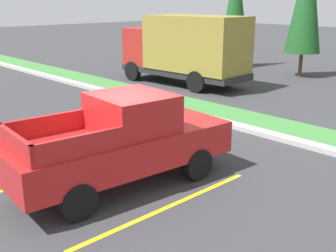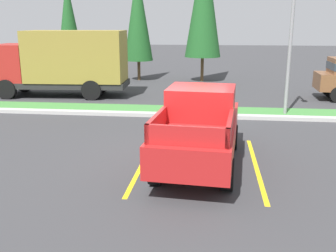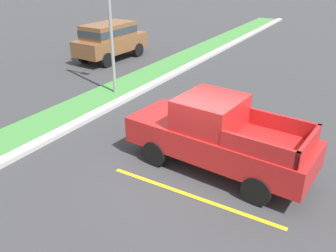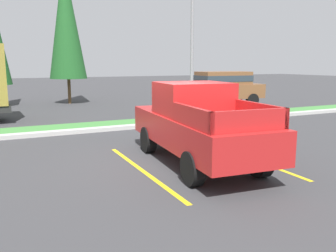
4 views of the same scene
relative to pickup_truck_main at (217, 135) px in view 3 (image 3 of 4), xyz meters
name	(u,v)px [view 3 (image 3 of 4)]	position (x,y,z in m)	size (l,w,h in m)	color
ground_plane	(193,172)	(-0.53, 0.44, -1.04)	(120.00, 120.00, 0.00)	#38383A
parking_line_near	(192,196)	(-1.55, -0.05, -1.04)	(0.12, 4.80, 0.01)	yellow
parking_line_far	(236,146)	(1.55, -0.05, -1.04)	(0.12, 4.80, 0.01)	yellow
curb_strip	(65,129)	(-0.53, 5.44, -0.97)	(56.00, 0.40, 0.15)	#B2B2AD
grass_median	(43,124)	(-0.53, 6.54, -1.01)	(56.00, 1.80, 0.06)	#42843D
pickup_truck_main	(217,135)	(0.00, 0.00, 0.00)	(2.32, 5.36, 2.10)	black
suv_distant	(110,38)	(7.78, 10.10, 0.20)	(4.67, 2.10, 2.10)	black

